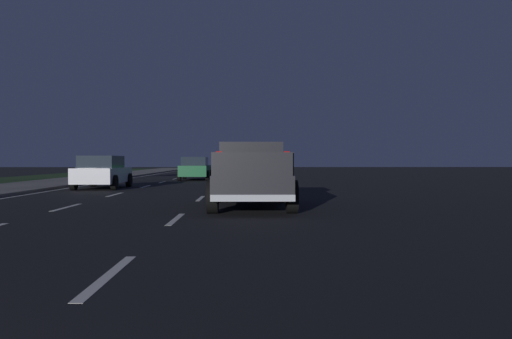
{
  "coord_description": "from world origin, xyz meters",
  "views": [
    {
      "loc": [
        -1.27,
        -3.36,
        1.35
      ],
      "look_at": [
        14.5,
        -3.64,
        1.06
      ],
      "focal_mm": 37.19,
      "sensor_mm": 36.0,
      "label": 1
    }
  ],
  "objects": [
    {
      "name": "lane_markings",
      "position": [
        30.48,
        3.01,
        0.0
      ],
      "size": [
        108.0,
        7.04,
        0.01
      ],
      "color": "silver",
      "rests_on": "ground"
    },
    {
      "name": "pickup_truck",
      "position": [
        14.17,
        -3.5,
        0.91
      ],
      "size": [
        5.43,
        2.29,
        1.87
      ],
      "color": "#232328",
      "rests_on": "ground"
    },
    {
      "name": "sedan_white",
      "position": [
        23.8,
        3.43,
        0.78
      ],
      "size": [
        4.41,
        2.03,
        1.54
      ],
      "color": "silver",
      "rests_on": "ground"
    },
    {
      "name": "sidewalk_shoulder",
      "position": [
        27.0,
        7.45,
        0.06
      ],
      "size": [
        108.0,
        4.0,
        0.12
      ],
      "primitive_type": "cube",
      "color": "slate",
      "rests_on": "ground"
    },
    {
      "name": "sedan_green",
      "position": [
        34.23,
        0.07,
        0.78
      ],
      "size": [
        4.41,
        2.03,
        1.54
      ],
      "color": "#14592D",
      "rests_on": "ground"
    },
    {
      "name": "ground",
      "position": [
        27.0,
        0.0,
        0.0
      ],
      "size": [
        144.0,
        144.0,
        0.0
      ],
      "primitive_type": "plane",
      "color": "black"
    }
  ]
}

